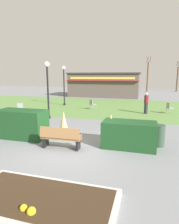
% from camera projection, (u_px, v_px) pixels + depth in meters
% --- Properties ---
extents(ground_plane, '(80.00, 80.00, 0.00)m').
position_uv_depth(ground_plane, '(70.00, 149.00, 8.09)').
color(ground_plane, slate).
extents(lawn_patch, '(36.00, 12.00, 0.01)m').
position_uv_depth(lawn_patch, '(114.00, 107.00, 19.01)').
color(lawn_patch, '#5B8442').
rests_on(lawn_patch, ground_plane).
extents(flower_bed, '(3.71, 1.82, 0.29)m').
position_uv_depth(flower_bed, '(39.00, 200.00, 4.66)').
color(flower_bed, beige).
rests_on(flower_bed, ground_plane).
extents(park_bench, '(1.72, 0.60, 0.95)m').
position_uv_depth(park_bench, '(61.00, 138.00, 8.06)').
color(park_bench, olive).
rests_on(park_bench, ground_plane).
extents(hedge_left, '(2.40, 1.10, 1.38)m').
position_uv_depth(hedge_left, '(22.00, 124.00, 9.48)').
color(hedge_left, '#19421E').
rests_on(hedge_left, ground_plane).
extents(hedge_right, '(2.22, 1.10, 1.12)m').
position_uv_depth(hedge_right, '(129.00, 135.00, 8.20)').
color(hedge_right, '#19421E').
rests_on(hedge_right, ground_plane).
extents(ornamental_grass_behind_left, '(0.59, 0.59, 1.34)m').
position_uv_depth(ornamental_grass_behind_left, '(64.00, 125.00, 9.37)').
color(ornamental_grass_behind_left, tan).
rests_on(ornamental_grass_behind_left, ground_plane).
extents(ornamental_grass_behind_right, '(0.74, 0.74, 1.31)m').
position_uv_depth(ornamental_grass_behind_right, '(111.00, 128.00, 8.85)').
color(ornamental_grass_behind_right, tan).
rests_on(ornamental_grass_behind_right, ground_plane).
extents(ornamental_grass_behind_center, '(0.57, 0.57, 0.99)m').
position_uv_depth(ornamental_grass_behind_center, '(106.00, 130.00, 9.11)').
color(ornamental_grass_behind_center, tan).
rests_on(ornamental_grass_behind_center, ground_plane).
extents(lamppost_mid, '(0.36, 0.36, 3.95)m').
position_uv_depth(lamppost_mid, '(48.00, 83.00, 13.39)').
color(lamppost_mid, black).
rests_on(lamppost_mid, ground_plane).
extents(lamppost_far, '(0.36, 0.36, 3.95)m').
position_uv_depth(lamppost_far, '(64.00, 81.00, 19.57)').
color(lamppost_far, black).
rests_on(lamppost_far, ground_plane).
extents(trash_bin, '(0.52, 0.52, 0.93)m').
position_uv_depth(trash_bin, '(159.00, 135.00, 8.40)').
color(trash_bin, '#2D4233').
rests_on(trash_bin, ground_plane).
extents(food_kiosk, '(10.07, 5.33, 3.41)m').
position_uv_depth(food_kiosk, '(105.00, 85.00, 28.28)').
color(food_kiosk, '#594C47').
rests_on(food_kiosk, ground_plane).
extents(cafe_chair_west, '(0.57, 0.57, 0.89)m').
position_uv_depth(cafe_chair_west, '(21.00, 107.00, 15.35)').
color(cafe_chair_west, gray).
rests_on(cafe_chair_west, ground_plane).
extents(cafe_chair_east, '(0.62, 0.62, 0.89)m').
position_uv_depth(cafe_chair_east, '(92.00, 104.00, 17.46)').
color(cafe_chair_east, gray).
rests_on(cafe_chair_east, ground_plane).
extents(cafe_chair_center, '(0.59, 0.59, 0.89)m').
position_uv_depth(cafe_chair_center, '(169.00, 107.00, 15.51)').
color(cafe_chair_center, gray).
rests_on(cafe_chair_center, ground_plane).
extents(person_strolling, '(0.34, 0.34, 1.69)m').
position_uv_depth(person_strolling, '(146.00, 103.00, 15.44)').
color(person_strolling, '#23232D').
rests_on(person_strolling, ground_plane).
extents(parked_car_west_slot, '(4.35, 2.34, 1.20)m').
position_uv_depth(parked_car_west_slot, '(102.00, 89.00, 35.05)').
color(parked_car_west_slot, '#B7BABF').
rests_on(parked_car_west_slot, ground_plane).
extents(tree_left_bg, '(0.91, 0.96, 5.66)m').
position_uv_depth(tree_left_bg, '(177.00, 78.00, 36.28)').
color(tree_left_bg, brown).
rests_on(tree_left_bg, ground_plane).
extents(tree_right_bg, '(0.91, 0.96, 6.51)m').
position_uv_depth(tree_right_bg, '(148.00, 76.00, 36.58)').
color(tree_right_bg, brown).
rests_on(tree_right_bg, ground_plane).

